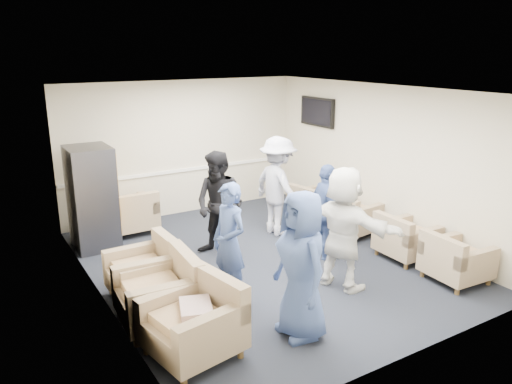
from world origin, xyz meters
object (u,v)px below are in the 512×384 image
armchair_right_midnear (404,240)px  person_front_right (343,228)px  armchair_left_mid (163,295)px  armchair_right_far (312,206)px  person_mid_left (229,243)px  vending_machine (92,198)px  person_back_left (220,205)px  armchair_left_near (197,324)px  armchair_left_far (148,273)px  armchair_corner (131,215)px  person_front_left (302,265)px  armchair_right_near (454,261)px  armchair_right_midfar (350,217)px  person_back_right (278,186)px  person_mid_right (326,212)px

armchair_right_midnear → person_front_right: person_front_right is taller
armchair_left_mid → armchair_right_far: bearing=121.7°
armchair_right_midnear → person_mid_left: size_ratio=0.50×
vending_machine → person_mid_left: vending_machine is taller
person_mid_left → person_back_left: bearing=149.3°
armchair_left_near → person_mid_left: size_ratio=0.65×
armchair_left_far → person_back_left: 1.73m
armchair_left_near → armchair_left_far: bearing=170.1°
armchair_corner → person_back_left: 2.09m
armchair_left_near → person_front_right: size_ratio=0.60×
person_front_left → armchair_corner: bearing=-166.5°
armchair_left_far → armchair_right_near: (3.94, -1.86, -0.03)m
armchair_left_near → armchair_right_far: (3.82, 2.90, -0.05)m
armchair_right_midnear → vending_machine: bearing=54.4°
armchair_right_midnear → armchair_right_near: bearing=-179.9°
person_mid_left → person_back_left: (0.55, 1.35, 0.06)m
armchair_left_near → person_front_right: 2.54m
armchair_right_midfar → vending_machine: (-4.10, 1.85, 0.54)m
armchair_right_near → armchair_right_far: armchair_right_near is taller
armchair_right_midfar → armchair_right_far: 0.97m
armchair_right_near → person_front_right: (-1.49, 0.74, 0.57)m
armchair_left_mid → person_back_left: size_ratio=0.57×
person_mid_left → person_back_right: size_ratio=0.90×
person_back_right → person_back_left: bearing=99.9°
armchair_corner → person_back_right: (2.27, -1.43, 0.56)m
armchair_left_far → armchair_right_far: armchair_left_far is taller
vending_machine → person_mid_right: bearing=-38.3°
armchair_right_midfar → armchair_left_far: bearing=88.6°
armchair_right_far → vending_machine: vending_machine is taller
person_back_right → person_mid_right: bearing=177.0°
armchair_right_midfar → armchair_corner: (-3.37, 2.16, 0.01)m
armchair_left_mid → armchair_corner: armchair_left_mid is taller
armchair_left_mid → person_back_right: 3.49m
armchair_left_far → armchair_corner: size_ratio=1.02×
armchair_right_far → person_front_left: size_ratio=0.51×
armchair_right_near → vending_machine: vending_machine is taller
armchair_right_midnear → person_front_left: size_ratio=0.46×
armchair_right_midfar → armchair_right_far: bearing=0.4°
armchair_left_far → person_mid_left: bearing=55.6°
armchair_left_mid → person_back_left: (1.55, 1.46, 0.50)m
armchair_right_far → person_back_right: bearing=94.0°
armchair_right_far → person_mid_right: (-0.92, -1.53, 0.46)m
armchair_right_midnear → armchair_corner: 4.83m
vending_machine → person_back_left: size_ratio=1.00×
armchair_left_near → person_back_left: size_ratio=0.61×
armchair_left_mid → armchair_corner: (0.65, 3.27, -0.03)m
armchair_right_far → armchair_right_near: bearing=172.8°
person_back_right → person_front_left: bearing=145.5°
armchair_left_far → person_mid_left: size_ratio=0.54×
armchair_left_near → armchair_left_mid: (-0.07, 0.84, 0.00)m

